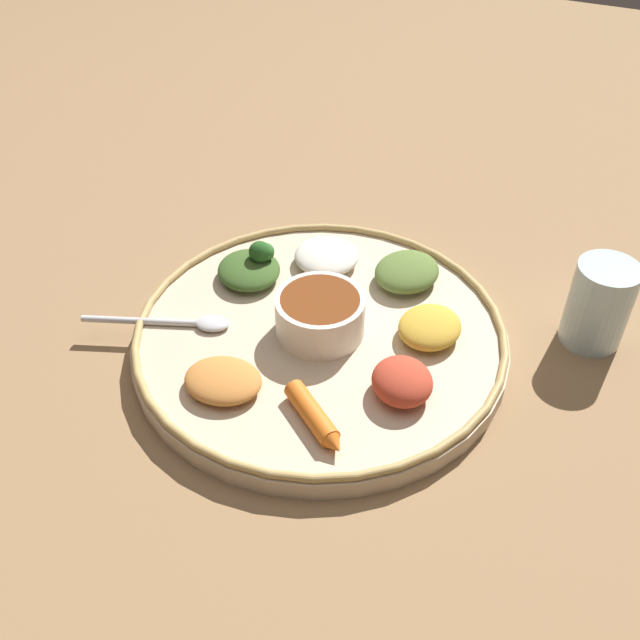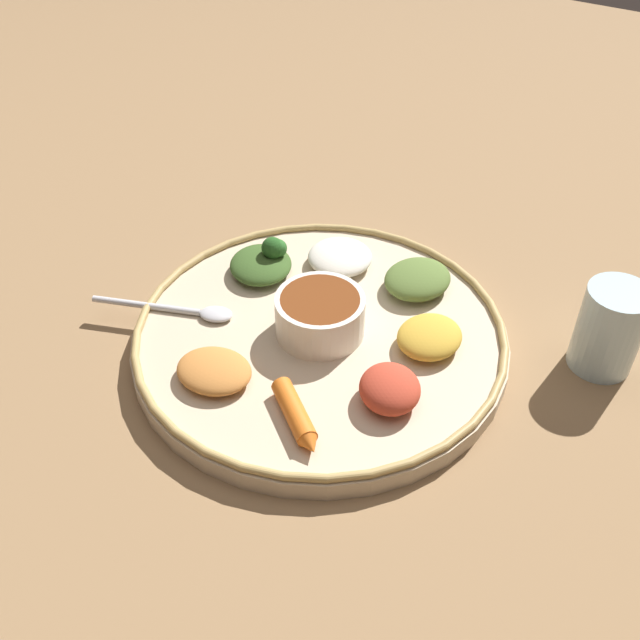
# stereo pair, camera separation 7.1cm
# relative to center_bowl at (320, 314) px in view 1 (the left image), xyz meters

# --- Properties ---
(ground_plane) EXTENTS (2.40, 2.40, 0.00)m
(ground_plane) POSITION_rel_center_bowl_xyz_m (0.00, 0.00, -0.04)
(ground_plane) COLOR olive
(platter) EXTENTS (0.37, 0.37, 0.02)m
(platter) POSITION_rel_center_bowl_xyz_m (0.00, 0.00, -0.03)
(platter) COLOR #C6B293
(platter) RESTS_ON ground_plane
(platter_rim) EXTENTS (0.37, 0.37, 0.01)m
(platter_rim) POSITION_rel_center_bowl_xyz_m (0.00, 0.00, -0.02)
(platter_rim) COLOR tan
(platter_rim) RESTS_ON platter
(center_bowl) EXTENTS (0.09, 0.09, 0.04)m
(center_bowl) POSITION_rel_center_bowl_xyz_m (0.00, 0.00, 0.00)
(center_bowl) COLOR silver
(center_bowl) RESTS_ON platter
(spoon) EXTENTS (0.07, 0.15, 0.01)m
(spoon) POSITION_rel_center_bowl_xyz_m (0.05, -0.13, -0.02)
(spoon) COLOR silver
(spoon) RESTS_ON platter
(greens_pile) EXTENTS (0.10, 0.10, 0.04)m
(greens_pile) POSITION_rel_center_bowl_xyz_m (-0.05, -0.10, -0.01)
(greens_pile) COLOR #385623
(greens_pile) RESTS_ON platter
(carrot_near_spoon) EXTENTS (0.06, 0.08, 0.02)m
(carrot_near_spoon) POSITION_rel_center_bowl_xyz_m (0.11, 0.05, -0.01)
(carrot_near_spoon) COLOR orange
(carrot_near_spoon) RESTS_ON platter
(mound_squash) EXTENTS (0.07, 0.08, 0.02)m
(mound_squash) POSITION_rel_center_bowl_xyz_m (0.11, -0.05, -0.01)
(mound_squash) COLOR #C67A38
(mound_squash) RESTS_ON platter
(mound_berbere_red) EXTENTS (0.08, 0.08, 0.03)m
(mound_berbere_red) POSITION_rel_center_bowl_xyz_m (0.05, 0.10, -0.01)
(mound_berbere_red) COLOR #B73D28
(mound_berbere_red) RESTS_ON platter
(mound_collards) EXTENTS (0.09, 0.08, 0.02)m
(mound_collards) POSITION_rel_center_bowl_xyz_m (-0.11, 0.05, -0.01)
(mound_collards) COLOR #567033
(mound_collards) RESTS_ON platter
(mound_lentil_yellow) EXTENTS (0.08, 0.07, 0.02)m
(mound_lentil_yellow) POSITION_rel_center_bowl_xyz_m (-0.04, 0.10, -0.01)
(mound_lentil_yellow) COLOR gold
(mound_lentil_yellow) RESTS_ON platter
(mound_rice_white) EXTENTS (0.07, 0.07, 0.02)m
(mound_rice_white) POSITION_rel_center_bowl_xyz_m (-0.11, -0.04, -0.01)
(mound_rice_white) COLOR silver
(mound_rice_white) RESTS_ON platter
(drinking_glass) EXTENTS (0.06, 0.06, 0.09)m
(drinking_glass) POSITION_rel_center_bowl_xyz_m (-0.12, 0.25, -0.00)
(drinking_glass) COLOR silver
(drinking_glass) RESTS_ON ground_plane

